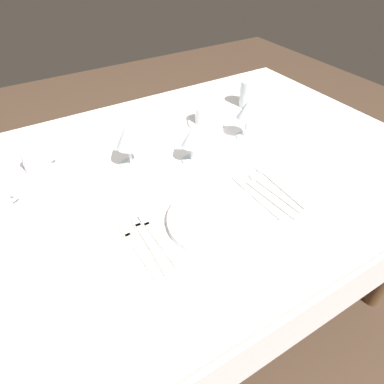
% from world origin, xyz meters
% --- Properties ---
extents(ground_plane, '(6.00, 6.00, 0.00)m').
position_xyz_m(ground_plane, '(0.00, 0.00, 0.00)').
color(ground_plane, '#4C3828').
extents(dining_table, '(1.80, 1.11, 0.74)m').
position_xyz_m(dining_table, '(0.00, 0.00, 0.66)').
color(dining_table, white).
rests_on(dining_table, ground).
extents(dinner_plate, '(0.26, 0.26, 0.02)m').
position_xyz_m(dinner_plate, '(0.03, -0.26, 0.75)').
color(dinner_plate, white).
rests_on(dinner_plate, dining_table).
extents(fork_outer, '(0.02, 0.21, 0.00)m').
position_xyz_m(fork_outer, '(-0.13, -0.23, 0.74)').
color(fork_outer, beige).
rests_on(fork_outer, dining_table).
extents(fork_inner, '(0.03, 0.22, 0.00)m').
position_xyz_m(fork_inner, '(-0.16, -0.22, 0.74)').
color(fork_inner, beige).
rests_on(fork_inner, dining_table).
extents(fork_salad, '(0.02, 0.21, 0.00)m').
position_xyz_m(fork_salad, '(-0.19, -0.23, 0.74)').
color(fork_salad, beige).
rests_on(fork_salad, dining_table).
extents(dinner_knife, '(0.02, 0.22, 0.00)m').
position_xyz_m(dinner_knife, '(0.19, -0.24, 0.74)').
color(dinner_knife, beige).
rests_on(dinner_knife, dining_table).
extents(spoon_soup, '(0.03, 0.23, 0.01)m').
position_xyz_m(spoon_soup, '(0.21, -0.22, 0.74)').
color(spoon_soup, beige).
rests_on(spoon_soup, dining_table).
extents(spoon_dessert, '(0.03, 0.21, 0.01)m').
position_xyz_m(spoon_dessert, '(0.25, -0.22, 0.74)').
color(spoon_dessert, beige).
rests_on(spoon_dessert, dining_table).
extents(spoon_tea, '(0.03, 0.23, 0.01)m').
position_xyz_m(spoon_tea, '(0.28, -0.20, 0.74)').
color(spoon_tea, beige).
rests_on(spoon_tea, dining_table).
extents(saucer_right, '(0.12, 0.12, 0.01)m').
position_xyz_m(saucer_right, '(-0.32, 0.22, 0.74)').
color(saucer_right, white).
rests_on(saucer_right, dining_table).
extents(coffee_cup_right, '(0.10, 0.08, 0.07)m').
position_xyz_m(coffee_cup_right, '(-0.32, 0.22, 0.79)').
color(coffee_cup_right, white).
rests_on(coffee_cup_right, saucer_right).
extents(saucer_far, '(0.14, 0.14, 0.01)m').
position_xyz_m(saucer_far, '(0.30, 0.21, 0.74)').
color(saucer_far, white).
rests_on(saucer_far, dining_table).
extents(coffee_cup_far, '(0.11, 0.09, 0.06)m').
position_xyz_m(coffee_cup_far, '(0.30, 0.21, 0.78)').
color(coffee_cup_far, white).
rests_on(coffee_cup_far, saucer_far).
extents(wine_glass_left, '(0.08, 0.08, 0.15)m').
position_xyz_m(wine_glass_left, '(0.37, 0.05, 0.85)').
color(wine_glass_left, silver).
rests_on(wine_glass_left, dining_table).
extents(wine_glass_right, '(0.07, 0.07, 0.12)m').
position_xyz_m(wine_glass_right, '(0.13, 0.02, 0.82)').
color(wine_glass_right, silver).
rests_on(wine_glass_right, dining_table).
extents(wine_glass_far, '(0.08, 0.08, 0.15)m').
position_xyz_m(wine_glass_far, '(-0.06, 0.11, 0.84)').
color(wine_glass_far, silver).
rests_on(wine_glass_far, dining_table).
extents(drink_tumbler, '(0.08, 0.08, 0.11)m').
position_xyz_m(drink_tumbler, '(0.54, 0.25, 0.79)').
color(drink_tumbler, silver).
rests_on(drink_tumbler, dining_table).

